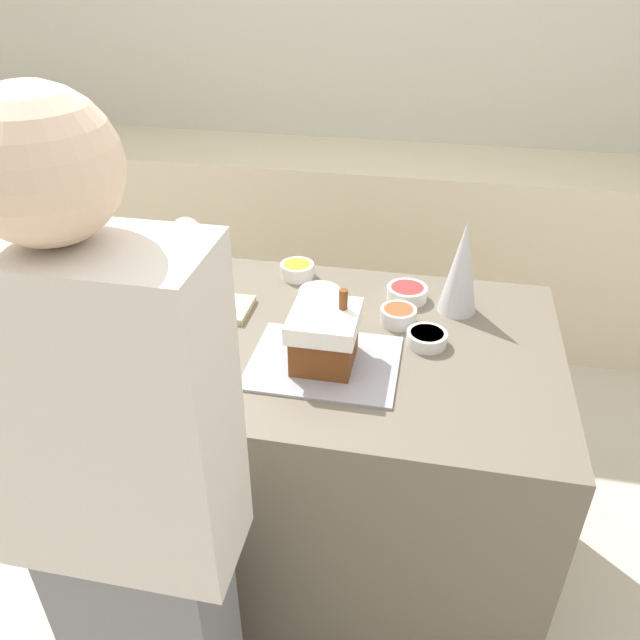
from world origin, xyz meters
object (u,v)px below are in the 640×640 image
at_px(candy_bowl_behind_tray, 320,295).
at_px(candy_bowl_center_rear, 297,270).
at_px(candy_bowl_front_corner, 407,292).
at_px(candy_bowl_far_left, 398,315).
at_px(gingerbread_house, 325,336).
at_px(person, 128,520).
at_px(cookbook, 225,308).
at_px(decorative_tree, 462,267).
at_px(baking_tray, 324,362).
at_px(candy_bowl_far_right, 427,338).

bearing_deg(candy_bowl_behind_tray, candy_bowl_center_rear, 126.00).
height_order(candy_bowl_front_corner, candy_bowl_far_left, candy_bowl_far_left).
relative_size(candy_bowl_behind_tray, candy_bowl_front_corner, 1.05).
height_order(gingerbread_house, person, person).
bearing_deg(candy_bowl_front_corner, cookbook, -161.60).
xyz_separation_m(decorative_tree, candy_bowl_center_rear, (-0.54, 0.12, -0.12)).
distance_m(baking_tray, candy_bowl_behind_tray, 0.34).
distance_m(decorative_tree, candy_bowl_behind_tray, 0.45).
xyz_separation_m(candy_bowl_far_right, person, (-0.56, -0.74, -0.03)).
bearing_deg(candy_bowl_far_left, decorative_tree, 33.17).
xyz_separation_m(cookbook, person, (0.07, -0.81, -0.02)).
height_order(gingerbread_house, candy_bowl_front_corner, gingerbread_house).
relative_size(gingerbread_house, person, 0.12).
height_order(baking_tray, candy_bowl_far_left, candy_bowl_far_left).
distance_m(candy_bowl_far_right, cookbook, 0.63).
distance_m(baking_tray, candy_bowl_far_left, 0.31).
bearing_deg(candy_bowl_behind_tray, candy_bowl_front_corner, 14.00).
bearing_deg(candy_bowl_far_left, cookbook, -176.37).
bearing_deg(candy_bowl_far_left, gingerbread_house, -125.65).
height_order(candy_bowl_behind_tray, candy_bowl_center_rear, candy_bowl_center_rear).
distance_m(candy_bowl_front_corner, person, 1.10).
bearing_deg(cookbook, decorative_tree, 11.68).
bearing_deg(decorative_tree, person, -123.96).
relative_size(candy_bowl_far_right, candy_bowl_far_left, 1.06).
distance_m(gingerbread_house, decorative_tree, 0.51).
distance_m(candy_bowl_far_right, candy_bowl_far_left, 0.13).
bearing_deg(person, candy_bowl_behind_tray, 76.98).
height_order(candy_bowl_far_left, person, person).
distance_m(gingerbread_house, candy_bowl_front_corner, 0.45).
bearing_deg(candy_bowl_behind_tray, person, -103.02).
bearing_deg(candy_bowl_front_corner, decorative_tree, -13.15).
bearing_deg(candy_bowl_center_rear, baking_tray, -68.71).
bearing_deg(decorative_tree, candy_bowl_behind_tray, -175.88).
relative_size(candy_bowl_behind_tray, candy_bowl_far_right, 1.16).
bearing_deg(baking_tray, gingerbread_house, 34.95).
bearing_deg(cookbook, candy_bowl_front_corner, 18.40).
distance_m(baking_tray, person, 0.66).
relative_size(gingerbread_house, candy_bowl_far_right, 1.82).
height_order(decorative_tree, cookbook, decorative_tree).
relative_size(gingerbread_house, decorative_tree, 0.70).
bearing_deg(person, candy_bowl_front_corner, 63.92).
relative_size(gingerbread_house, cookbook, 1.31).
xyz_separation_m(candy_bowl_behind_tray, candy_bowl_far_right, (0.35, -0.18, -0.00)).
relative_size(candy_bowl_behind_tray, candy_bowl_far_left, 1.23).
bearing_deg(decorative_tree, candy_bowl_far_left, -146.83).
xyz_separation_m(candy_bowl_far_left, person, (-0.47, -0.84, -0.04)).
xyz_separation_m(decorative_tree, candy_bowl_far_right, (-0.08, -0.21, -0.13)).
relative_size(gingerbread_house, candy_bowl_center_rear, 1.84).
relative_size(candy_bowl_behind_tray, cookbook, 0.83).
bearing_deg(candy_bowl_center_rear, candy_bowl_behind_tray, -54.00).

